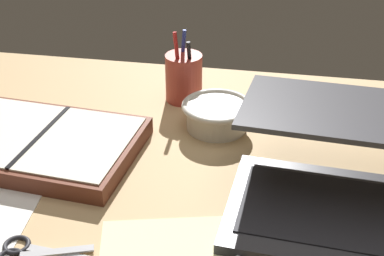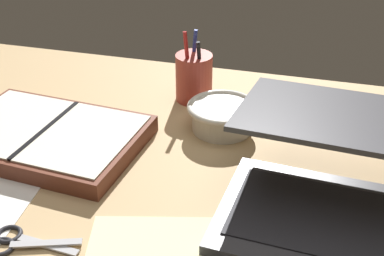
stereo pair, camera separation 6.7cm
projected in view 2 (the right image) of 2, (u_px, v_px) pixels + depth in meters
The scene contains 6 objects.
desk_top at pixel (165, 198), 85.88cm from camera, with size 140.00×100.00×2.00cm, color tan.
laptop at pixel (341, 187), 78.02cm from camera, with size 35.66×35.47×14.91cm.
bowl at pixel (222, 115), 101.38cm from camera, with size 13.55×13.55×5.32cm.
pen_cup at pixel (194, 77), 111.14cm from camera, with size 7.67×7.67×15.55cm.
planner at pixel (47, 137), 97.04cm from camera, with size 35.50×26.36×3.62cm.
scissors at pixel (15, 242), 75.19cm from camera, with size 13.20×6.48×0.80cm.
Camera 2 is at (22.39, -64.76, 54.17)cm, focal length 50.00 mm.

